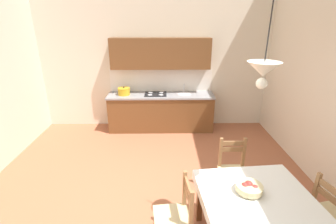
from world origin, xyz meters
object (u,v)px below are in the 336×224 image
object	(u,v)px
dining_chair_window_side	(333,215)
fruit_bowl	(249,188)
kitchen_cabinetry	(161,96)
dining_chair_kitchen_side	(233,171)
dining_chair_tv_side	(176,217)
pendant_lamp	(263,70)
dining_table	(254,202)

from	to	relation	value
dining_chair_window_side	fruit_bowl	bearing A→B (deg)	177.24
kitchen_cabinetry	dining_chair_window_side	distance (m)	4.03
kitchen_cabinetry	dining_chair_kitchen_side	xyz separation A→B (m)	(1.13, -2.54, -0.41)
kitchen_cabinetry	dining_chair_tv_side	size ratio (longest dim) A/B	2.73
dining_chair_kitchen_side	fruit_bowl	size ratio (longest dim) A/B	3.10
dining_chair_kitchen_side	pendant_lamp	xyz separation A→B (m)	(-0.09, -0.80, 1.69)
dining_chair_window_side	dining_chair_kitchen_side	bearing A→B (deg)	136.17
dining_chair_tv_side	fruit_bowl	xyz separation A→B (m)	(0.83, 0.04, 0.37)
dining_chair_kitchen_side	dining_chair_window_side	world-z (taller)	same
dining_table	pendant_lamp	distance (m)	1.51
dining_chair_tv_side	dining_chair_kitchen_side	bearing A→B (deg)	44.37
dining_chair_kitchen_side	fruit_bowl	bearing A→B (deg)	-95.39
dining_chair_tv_side	dining_table	bearing A→B (deg)	1.17
fruit_bowl	dining_chair_window_side	bearing A→B (deg)	-2.76
dining_table	dining_chair_window_side	size ratio (longest dim) A/B	1.42
kitchen_cabinetry	dining_table	world-z (taller)	kitchen_cabinetry
dining_table	dining_chair_kitchen_side	bearing A→B (deg)	89.40
kitchen_cabinetry	dining_chair_tv_side	xyz separation A→B (m)	(0.22, -3.43, -0.41)
kitchen_cabinetry	dining_chair_window_side	size ratio (longest dim) A/B	2.73
dining_chair_tv_side	pendant_lamp	xyz separation A→B (m)	(0.82, 0.09, 1.69)
kitchen_cabinetry	fruit_bowl	xyz separation A→B (m)	(1.05, -3.39, -0.04)
fruit_bowl	pendant_lamp	size ratio (longest dim) A/B	0.37
dining_chair_kitchen_side	kitchen_cabinetry	bearing A→B (deg)	113.96
dining_table	dining_chair_kitchen_side	xyz separation A→B (m)	(0.01, 0.87, -0.18)
dining_chair_kitchen_side	dining_chair_window_side	size ratio (longest dim) A/B	1.00
dining_chair_window_side	fruit_bowl	world-z (taller)	dining_chair_window_side
dining_table	pendant_lamp	size ratio (longest dim) A/B	1.64
dining_chair_tv_side	dining_chair_kitchen_side	world-z (taller)	same
pendant_lamp	fruit_bowl	bearing A→B (deg)	-83.60
dining_chair_kitchen_side	dining_chair_window_side	xyz separation A→B (m)	(0.94, -0.90, 0.00)
dining_table	fruit_bowl	bearing A→B (deg)	162.65
dining_table	fruit_bowl	xyz separation A→B (m)	(-0.07, 0.02, 0.19)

